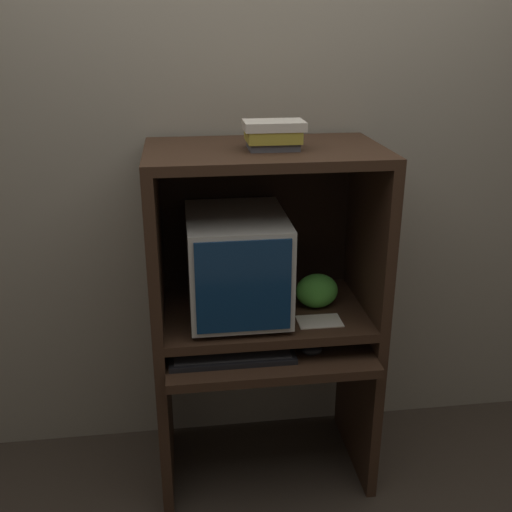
% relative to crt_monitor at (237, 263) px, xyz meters
% --- Properties ---
extents(ground_plane, '(12.00, 12.00, 0.00)m').
position_rel_crt_monitor_xyz_m(ground_plane, '(0.11, -0.25, -0.96)').
color(ground_plane, '#3D3328').
extents(wall_back, '(6.00, 0.06, 2.60)m').
position_rel_crt_monitor_xyz_m(wall_back, '(0.11, 0.34, 0.34)').
color(wall_back, gray).
rests_on(wall_back, ground_plane).
extents(desk_base, '(0.86, 0.60, 0.65)m').
position_rel_crt_monitor_xyz_m(desk_base, '(0.11, -0.03, -0.56)').
color(desk_base, '#382316').
rests_on(desk_base, ground_plane).
extents(desk_monitor_shelf, '(0.86, 0.52, 0.11)m').
position_rel_crt_monitor_xyz_m(desk_monitor_shelf, '(0.11, 0.01, -0.23)').
color(desk_monitor_shelf, '#382316').
rests_on(desk_monitor_shelf, desk_base).
extents(hutch_upper, '(0.86, 0.52, 0.64)m').
position_rel_crt_monitor_xyz_m(hutch_upper, '(0.11, 0.04, 0.21)').
color(hutch_upper, '#382316').
rests_on(hutch_upper, desk_monitor_shelf).
extents(crt_monitor, '(0.37, 0.47, 0.40)m').
position_rel_crt_monitor_xyz_m(crt_monitor, '(0.00, 0.00, 0.00)').
color(crt_monitor, beige).
rests_on(crt_monitor, desk_monitor_shelf).
extents(keyboard, '(0.47, 0.14, 0.03)m').
position_rel_crt_monitor_xyz_m(keyboard, '(-0.04, -0.17, -0.30)').
color(keyboard, black).
rests_on(keyboard, desk_base).
extents(mouse, '(0.08, 0.05, 0.03)m').
position_rel_crt_monitor_xyz_m(mouse, '(0.26, -0.18, -0.30)').
color(mouse, black).
rests_on(mouse, desk_base).
extents(snack_bag, '(0.17, 0.13, 0.14)m').
position_rel_crt_monitor_xyz_m(snack_bag, '(0.32, 0.01, -0.14)').
color(snack_bag, green).
rests_on(snack_bag, desk_monitor_shelf).
extents(book_stack, '(0.21, 0.16, 0.10)m').
position_rel_crt_monitor_xyz_m(book_stack, '(0.13, -0.02, 0.49)').
color(book_stack, '#4C4C51').
rests_on(book_stack, hutch_upper).
extents(paper_card, '(0.17, 0.11, 0.00)m').
position_rel_crt_monitor_xyz_m(paper_card, '(0.30, -0.12, -0.20)').
color(paper_card, beige).
rests_on(paper_card, desk_monitor_shelf).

